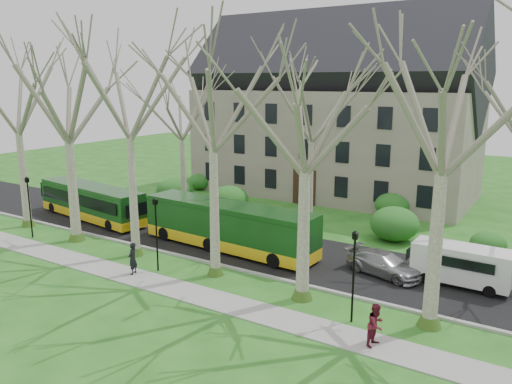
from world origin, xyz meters
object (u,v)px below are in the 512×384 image
at_px(sedan, 384,264).
at_px(bus_follow, 228,226).
at_px(van_a, 461,266).
at_px(pedestrian_a, 133,258).
at_px(bus_lead, 92,202).
at_px(pedestrian_b, 376,325).

bearing_deg(sedan, bus_follow, 111.07).
distance_m(van_a, pedestrian_a, 18.19).
bearing_deg(pedestrian_a, bus_lead, -137.44).
relative_size(van_a, pedestrian_a, 2.70).
distance_m(bus_lead, van_a, 27.66).
relative_size(bus_follow, van_a, 2.50).
distance_m(van_a, pedestrian_b, 8.75).
distance_m(bus_follow, van_a, 14.22).
relative_size(sedan, van_a, 0.90).
bearing_deg(pedestrian_a, pedestrian_b, 71.83).
bearing_deg(pedestrian_b, bus_lead, 86.21).
xyz_separation_m(sedan, pedestrian_a, (-12.23, -7.50, 0.27)).
bearing_deg(van_a, pedestrian_a, -151.66).
bearing_deg(bus_follow, pedestrian_b, -25.63).
distance_m(bus_lead, pedestrian_a, 13.25).
bearing_deg(sedan, van_a, -63.55).
height_order(bus_follow, van_a, bus_follow).
bearing_deg(sedan, pedestrian_a, 137.12).
bearing_deg(bus_lead, pedestrian_a, -22.66).
xyz_separation_m(bus_follow, van_a, (14.11, 1.73, -0.47)).
relative_size(bus_lead, van_a, 2.25).
xyz_separation_m(van_a, pedestrian_a, (-16.20, -8.26, -0.17)).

